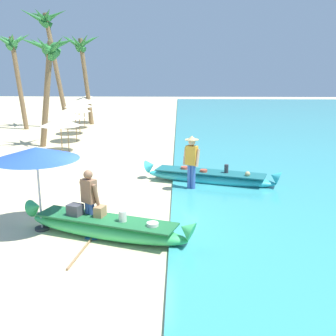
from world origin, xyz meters
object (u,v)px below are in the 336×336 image
object	(u,v)px
palm_tree_leaning_seaward	(14,53)
palm_tree_far_behind	(49,57)
boat_green_foreground	(106,227)
person_vendor_hatted	(192,159)
patio_umbrella_large	(36,154)
paddle	(85,247)
boat_cyan_midground	(210,177)
palm_tree_tall_inland	(48,32)
palm_tree_mid_cluster	(82,51)
person_tourist_customer	(89,198)

from	to	relation	value
palm_tree_leaning_seaward	palm_tree_far_behind	distance (m)	6.61
boat_green_foreground	person_vendor_hatted	xyz separation A→B (m)	(2.14, 3.77, 0.78)
patio_umbrella_large	paddle	world-z (taller)	patio_umbrella_large
boat_cyan_midground	palm_tree_tall_inland	distance (m)	16.34
patio_umbrella_large	palm_tree_mid_cluster	distance (m)	18.57
boat_green_foreground	palm_tree_mid_cluster	xyz separation A→B (m)	(-4.61, 18.59, 4.45)
boat_cyan_midground	paddle	xyz separation A→B (m)	(-3.18, -5.16, -0.22)
palm_tree_far_behind	boat_green_foreground	bearing A→B (deg)	-68.04
palm_tree_mid_cluster	palm_tree_leaning_seaward	bearing A→B (deg)	-148.25
boat_cyan_midground	person_tourist_customer	world-z (taller)	person_tourist_customer
palm_tree_leaning_seaward	paddle	distance (m)	19.22
palm_tree_mid_cluster	paddle	distance (m)	20.20
person_tourist_customer	paddle	world-z (taller)	person_tourist_customer
person_vendor_hatted	palm_tree_far_behind	bearing A→B (deg)	132.40
palm_tree_leaning_seaward	palm_tree_tall_inland	bearing A→B (deg)	17.65
person_vendor_hatted	person_tourist_customer	xyz separation A→B (m)	(-2.57, -3.46, -0.17)
boat_green_foreground	patio_umbrella_large	size ratio (longest dim) A/B	2.05
patio_umbrella_large	palm_tree_far_behind	xyz separation A→B (m)	(-2.72, 10.49, 2.37)
person_vendor_hatted	person_tourist_customer	distance (m)	4.31
palm_tree_far_behind	palm_tree_leaning_seaward	bearing A→B (deg)	125.00
boat_cyan_midground	palm_tree_mid_cluster	distance (m)	16.47
person_tourist_customer	palm_tree_far_behind	world-z (taller)	palm_tree_far_behind
palm_tree_leaning_seaward	boat_green_foreground	bearing A→B (deg)	-63.37
palm_tree_mid_cluster	paddle	xyz separation A→B (m)	(4.22, -19.18, -4.70)
boat_cyan_midground	palm_tree_mid_cluster	xyz separation A→B (m)	(-7.40, 14.02, 4.48)
person_tourist_customer	palm_tree_leaning_seaward	world-z (taller)	palm_tree_leaning_seaward
boat_cyan_midground	patio_umbrella_large	distance (m)	6.32
patio_umbrella_large	paddle	bearing A→B (deg)	-38.78
patio_umbrella_large	palm_tree_mid_cluster	xyz separation A→B (m)	(-2.91, 18.13, 2.78)
patio_umbrella_large	paddle	distance (m)	2.55
boat_cyan_midground	patio_umbrella_large	size ratio (longest dim) A/B	2.21
person_tourist_customer	palm_tree_far_behind	distance (m)	11.86
person_vendor_hatted	paddle	size ratio (longest dim) A/B	1.10
person_vendor_hatted	palm_tree_far_behind	world-z (taller)	palm_tree_far_behind
boat_cyan_midground	person_vendor_hatted	size ratio (longest dim) A/B	2.55
boat_green_foreground	palm_tree_tall_inland	xyz separation A→B (m)	(-6.24, 16.99, 5.56)
palm_tree_far_behind	palm_tree_tall_inland	bearing A→B (deg)	106.82
person_tourist_customer	patio_umbrella_large	size ratio (longest dim) A/B	0.75
palm_tree_tall_inland	palm_tree_leaning_seaward	world-z (taller)	palm_tree_tall_inland
person_tourist_customer	palm_tree_leaning_seaward	distance (m)	18.21
person_tourist_customer	palm_tree_far_behind	size ratio (longest dim) A/B	0.30
person_vendor_hatted	boat_cyan_midground	bearing A→B (deg)	50.95
patio_umbrella_large	paddle	size ratio (longest dim) A/B	1.27
palm_tree_tall_inland	palm_tree_mid_cluster	xyz separation A→B (m)	(1.63, 1.60, -1.11)
boat_cyan_midground	patio_umbrella_large	bearing A→B (deg)	-137.49
person_vendor_hatted	palm_tree_mid_cluster	bearing A→B (deg)	114.49
patio_umbrella_large	palm_tree_mid_cluster	world-z (taller)	palm_tree_mid_cluster
palm_tree_leaning_seaward	palm_tree_far_behind	xyz separation A→B (m)	(3.79, -5.41, -0.25)
palm_tree_mid_cluster	boat_cyan_midground	bearing A→B (deg)	-62.17
patio_umbrella_large	palm_tree_leaning_seaward	distance (m)	17.38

